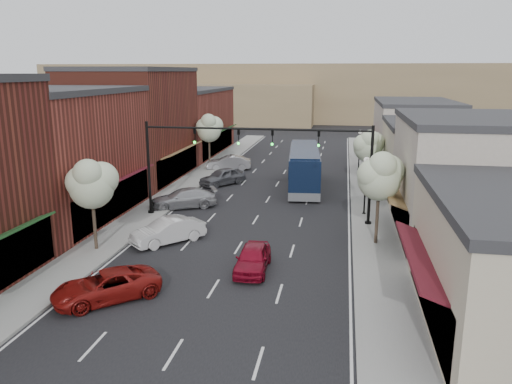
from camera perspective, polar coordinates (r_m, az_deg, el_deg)
The scene contains 28 objects.
ground at distance 28.90m, azimuth -2.85°, elevation -7.72°, with size 160.00×160.00×0.00m, color black.
sidewalk_left at distance 48.15m, azimuth -7.75°, elevation 0.99°, with size 2.80×73.00×0.15m, color gray.
sidewalk_right at distance 45.98m, azimuth 12.63°, elevation 0.18°, with size 2.80×73.00×0.15m, color gray.
curb_left at distance 47.75m, azimuth -6.14°, elevation 0.93°, with size 0.25×73.00×0.17m, color gray.
curb_right at distance 45.93m, azimuth 10.89°, elevation 0.25°, with size 0.25×73.00×0.17m, color gray.
bldg_left_midnear at distance 38.53m, azimuth -22.00°, elevation 3.90°, with size 10.14×14.10×9.40m.
bldg_left_midfar at distance 50.74m, azimuth -13.77°, elevation 7.47°, with size 10.14×14.10×10.90m.
bldg_left_far at distance 65.75m, azimuth -8.11°, elevation 7.96°, with size 10.14×18.10×8.40m.
bldg_right_midnear at distance 33.77m, azimuth 22.88°, elevation 1.27°, with size 9.14×12.10×7.90m.
bldg_right_midfar at distance 45.47m, azimuth 19.55°, elevation 3.55°, with size 9.14×12.10×6.40m.
bldg_right_far at distance 59.12m, azimuth 17.46°, elevation 6.35°, with size 9.14×16.10×7.40m.
hill_far at distance 116.47m, azimuth 7.14°, elevation 11.31°, with size 120.00×30.00×12.00m, color #7A6647.
hill_near at distance 108.95m, azimuth -6.70°, elevation 10.12°, with size 50.00×20.00×8.00m, color #7A6647.
signal_mast_right at distance 34.73m, azimuth 9.13°, elevation 3.69°, with size 8.22×0.46×7.00m.
signal_mast_left at distance 36.64m, azimuth -8.77°, elevation 4.22°, with size 8.22×0.46×7.00m.
tree_right_near at distance 30.85m, azimuth 14.04°, elevation 1.89°, with size 2.85×2.65×5.95m.
tree_right_far at distance 46.68m, azimuth 12.74°, elevation 5.27°, with size 2.85×2.65×5.43m.
tree_left_near at distance 30.48m, azimuth -18.29°, elevation 1.02°, with size 2.85×2.65×5.69m.
tree_left_far at distance 54.42m, azimuth -5.37°, elevation 7.34°, with size 2.85×2.65×6.13m.
lamp_post_near at distance 37.52m, azimuth 12.44°, elevation 1.77°, with size 0.44×0.44×4.44m.
lamp_post_far at distance 54.77m, azimuth 11.76°, elevation 5.47°, with size 0.44×0.44×4.44m.
coach_bus at distance 46.21m, azimuth 5.52°, elevation 2.85°, with size 3.66×12.24×3.69m.
red_hatchback at distance 27.08m, azimuth -0.37°, elevation -7.58°, with size 1.69×4.19×1.43m, color maroon.
parked_car_a at distance 24.87m, azimuth -16.74°, elevation -10.24°, with size 2.30×4.99×1.39m, color maroon.
parked_car_b at distance 31.82m, azimuth -10.02°, elevation -4.40°, with size 1.64×4.71×1.55m, color silver.
parked_car_c at distance 39.73m, azimuth -8.32°, elevation -0.73°, with size 2.13×5.23×1.52m, color #A1A2A6.
parked_car_d at distance 47.33m, azimuth -3.85°, elevation 1.76°, with size 1.89×4.70×1.60m, color #4F5156.
parked_car_e at distance 54.65m, azimuth -3.13°, elevation 3.36°, with size 1.67×4.78×1.58m, color #9B9A9F.
Camera 1 is at (6.07, -26.22, 10.52)m, focal length 35.00 mm.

